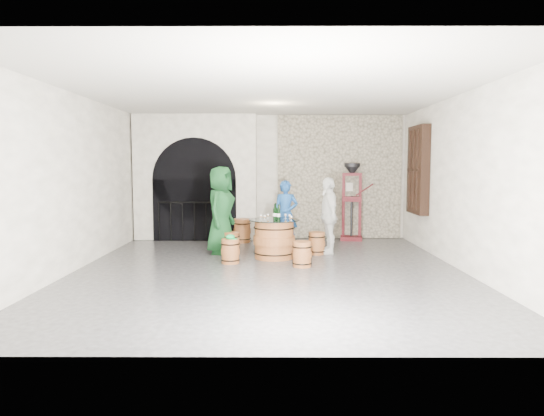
{
  "coord_description": "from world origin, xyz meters",
  "views": [
    {
      "loc": [
        0.1,
        -8.67,
        1.9
      ],
      "look_at": [
        0.06,
        1.01,
        1.05
      ],
      "focal_mm": 32.0,
      "sensor_mm": 36.0,
      "label": 1
    }
  ],
  "objects_px": {
    "person_white": "(328,215)",
    "person_blue": "(286,214)",
    "barrel_stool_right": "(317,243)",
    "corking_press": "(352,196)",
    "barrel_stool_near_left": "(230,251)",
    "wine_bottle_left": "(275,213)",
    "wine_bottle_right": "(275,212)",
    "side_barrel": "(242,231)",
    "barrel_table": "(274,239)",
    "barrel_stool_far": "(284,239)",
    "barrel_stool_left": "(231,243)",
    "barrel_stool_near_right": "(302,254)",
    "person_green": "(221,210)",
    "wine_bottle_center": "(278,214)"
  },
  "relations": [
    {
      "from": "wine_bottle_left",
      "to": "wine_bottle_center",
      "type": "height_order",
      "value": "same"
    },
    {
      "from": "person_blue",
      "to": "side_barrel",
      "type": "bearing_deg",
      "value": 151.88
    },
    {
      "from": "barrel_stool_right",
      "to": "barrel_stool_left",
      "type": "bearing_deg",
      "value": -179.68
    },
    {
      "from": "barrel_stool_left",
      "to": "person_white",
      "type": "bearing_deg",
      "value": 3.62
    },
    {
      "from": "wine_bottle_left",
      "to": "barrel_stool_right",
      "type": "bearing_deg",
      "value": 27.23
    },
    {
      "from": "wine_bottle_right",
      "to": "person_blue",
      "type": "bearing_deg",
      "value": 76.55
    },
    {
      "from": "corking_press",
      "to": "side_barrel",
      "type": "bearing_deg",
      "value": -164.54
    },
    {
      "from": "barrel_stool_near_left",
      "to": "barrel_stool_left",
      "type": "bearing_deg",
      "value": 93.94
    },
    {
      "from": "person_blue",
      "to": "side_barrel",
      "type": "relative_size",
      "value": 2.67
    },
    {
      "from": "corking_press",
      "to": "person_green",
      "type": "bearing_deg",
      "value": -140.56
    },
    {
      "from": "wine_bottle_center",
      "to": "wine_bottle_right",
      "type": "relative_size",
      "value": 1.0
    },
    {
      "from": "barrel_stool_left",
      "to": "wine_bottle_left",
      "type": "height_order",
      "value": "wine_bottle_left"
    },
    {
      "from": "person_white",
      "to": "person_blue",
      "type": "bearing_deg",
      "value": -131.6
    },
    {
      "from": "person_white",
      "to": "corking_press",
      "type": "xyz_separation_m",
      "value": [
        0.8,
        1.85,
        0.32
      ]
    },
    {
      "from": "barrel_stool_near_right",
      "to": "person_green",
      "type": "xyz_separation_m",
      "value": [
        -1.68,
        1.4,
        0.7
      ]
    },
    {
      "from": "barrel_stool_right",
      "to": "corking_press",
      "type": "distance_m",
      "value": 2.41
    },
    {
      "from": "person_blue",
      "to": "barrel_stool_left",
      "type": "bearing_deg",
      "value": -135.55
    },
    {
      "from": "barrel_stool_far",
      "to": "person_blue",
      "type": "height_order",
      "value": "person_blue"
    },
    {
      "from": "person_white",
      "to": "wine_bottle_center",
      "type": "bearing_deg",
      "value": -64.72
    },
    {
      "from": "barrel_table",
      "to": "barrel_stool_left",
      "type": "bearing_deg",
      "value": 155.25
    },
    {
      "from": "barrel_stool_near_right",
      "to": "corking_press",
      "type": "relative_size",
      "value": 0.24
    },
    {
      "from": "person_green",
      "to": "person_blue",
      "type": "bearing_deg",
      "value": -49.28
    },
    {
      "from": "barrel_stool_near_left",
      "to": "wine_bottle_left",
      "type": "bearing_deg",
      "value": 30.77
    },
    {
      "from": "barrel_stool_near_left",
      "to": "person_white",
      "type": "xyz_separation_m",
      "value": [
        2.03,
        1.1,
        0.59
      ]
    },
    {
      "from": "barrel_stool_left",
      "to": "barrel_stool_near_right",
      "type": "xyz_separation_m",
      "value": [
        1.45,
        -1.29,
        0.0
      ]
    },
    {
      "from": "barrel_stool_far",
      "to": "wine_bottle_left",
      "type": "xyz_separation_m",
      "value": [
        -0.2,
        -1.02,
        0.69
      ]
    },
    {
      "from": "barrel_stool_far",
      "to": "wine_bottle_center",
      "type": "relative_size",
      "value": 1.48
    },
    {
      "from": "person_blue",
      "to": "barrel_stool_near_left",
      "type": "bearing_deg",
      "value": -111.38
    },
    {
      "from": "person_blue",
      "to": "corking_press",
      "type": "distance_m",
      "value": 2.12
    },
    {
      "from": "barrel_stool_near_right",
      "to": "person_green",
      "type": "distance_m",
      "value": 2.29
    },
    {
      "from": "barrel_table",
      "to": "person_green",
      "type": "bearing_deg",
      "value": 155.25
    },
    {
      "from": "person_green",
      "to": "wine_bottle_left",
      "type": "bearing_deg",
      "value": -100.04
    },
    {
      "from": "barrel_stool_near_left",
      "to": "person_green",
      "type": "distance_m",
      "value": 1.32
    },
    {
      "from": "wine_bottle_center",
      "to": "barrel_stool_left",
      "type": "bearing_deg",
      "value": 152.01
    },
    {
      "from": "barrel_table",
      "to": "barrel_stool_far",
      "type": "bearing_deg",
      "value": 77.47
    },
    {
      "from": "barrel_table",
      "to": "barrel_stool_left",
      "type": "relative_size",
      "value": 2.16
    },
    {
      "from": "person_blue",
      "to": "person_white",
      "type": "distance_m",
      "value": 1.11
    },
    {
      "from": "barrel_stool_far",
      "to": "barrel_stool_right",
      "type": "height_order",
      "value": "same"
    },
    {
      "from": "barrel_stool_near_left",
      "to": "corking_press",
      "type": "bearing_deg",
      "value": 46.2
    },
    {
      "from": "wine_bottle_left",
      "to": "wine_bottle_right",
      "type": "xyz_separation_m",
      "value": [
        0.01,
        0.24,
        0.0
      ]
    },
    {
      "from": "barrel_table",
      "to": "wine_bottle_left",
      "type": "xyz_separation_m",
      "value": [
        0.02,
        -0.03,
        0.53
      ]
    },
    {
      "from": "barrel_stool_right",
      "to": "corking_press",
      "type": "height_order",
      "value": "corking_press"
    },
    {
      "from": "barrel_stool_far",
      "to": "barrel_stool_near_right",
      "type": "xyz_separation_m",
      "value": [
        0.31,
        -1.85,
        0.0
      ]
    },
    {
      "from": "person_blue",
      "to": "wine_bottle_right",
      "type": "bearing_deg",
      "value": -92.14
    },
    {
      "from": "barrel_stool_near_right",
      "to": "barrel_stool_far",
      "type": "bearing_deg",
      "value": 99.39
    },
    {
      "from": "barrel_table",
      "to": "barrel_stool_far",
      "type": "distance_m",
      "value": 1.02
    },
    {
      "from": "barrel_stool_near_right",
      "to": "person_blue",
      "type": "relative_size",
      "value": 0.31
    },
    {
      "from": "barrel_stool_near_left",
      "to": "wine_bottle_right",
      "type": "xyz_separation_m",
      "value": [
        0.88,
        0.75,
        0.69
      ]
    },
    {
      "from": "person_green",
      "to": "wine_bottle_right",
      "type": "height_order",
      "value": "person_green"
    },
    {
      "from": "corking_press",
      "to": "barrel_stool_near_right",
      "type": "bearing_deg",
      "value": -105.36
    }
  ]
}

